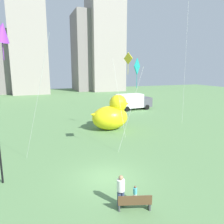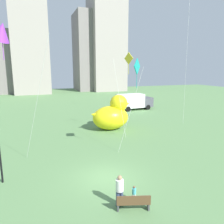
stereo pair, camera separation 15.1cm
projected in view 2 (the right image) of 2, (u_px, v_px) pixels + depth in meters
The scene contains 10 objects.
ground_plane at pixel (106, 178), 14.55m from camera, with size 140.00×140.00×0.00m, color #5C8650.
park_bench at pixel (133, 202), 11.12m from camera, with size 1.80×0.97×0.90m.
person_adult at pixel (120, 189), 11.46m from camera, with size 0.43×0.43×1.74m.
person_child at pixel (134, 193), 11.91m from camera, with size 0.22×0.22×0.91m.
giant_inflatable_duck at pixel (112, 115), 26.07m from camera, with size 5.08×3.26×4.21m.
box_truck at pixel (134, 102), 38.73m from camera, with size 6.68×2.75×2.85m.
city_skyline at pixel (42, 38), 64.49m from camera, with size 58.83×17.14×41.88m.
kite_purple at pixel (1, 32), 13.26m from camera, with size 3.69×3.69×10.21m.
kite_teal at pixel (137, 70), 16.99m from camera, with size 2.25×1.64×8.08m.
kite_yellow at pixel (128, 61), 23.26m from camera, with size 1.74×2.36×9.00m.
Camera 2 is at (-4.30, -12.69, 7.23)m, focal length 34.53 mm.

